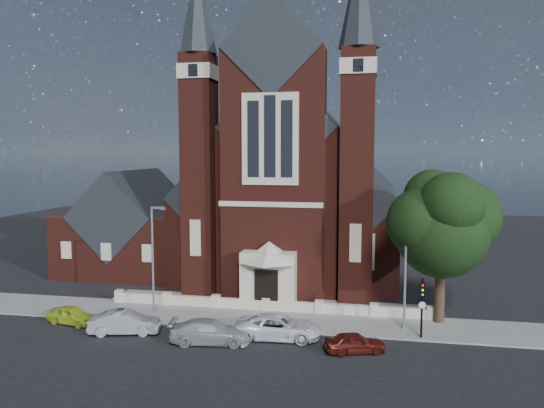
{
  "coord_description": "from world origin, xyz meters",
  "views": [
    {
      "loc": [
        7.87,
        -31.85,
        12.0
      ],
      "look_at": [
        -0.63,
        12.0,
        7.63
      ],
      "focal_mm": 35.0,
      "sensor_mm": 36.0,
      "label": 1
    }
  ],
  "objects_px": {
    "parish_hall": "(135,231)",
    "car_silver_a": "(125,323)",
    "car_white_suv": "(279,327)",
    "car_dark_red": "(355,343)",
    "street_tree": "(444,226)",
    "traffic_signal": "(422,300)",
    "car_silver_b": "(210,332)",
    "street_lamp_left": "(154,254)",
    "street_lamp_right": "(407,264)",
    "church": "(298,189)",
    "car_lime_van": "(72,315)"
  },
  "relations": [
    {
      "from": "car_silver_a",
      "to": "street_lamp_right",
      "type": "bearing_deg",
      "value": -90.85
    },
    {
      "from": "car_silver_a",
      "to": "parish_hall",
      "type": "bearing_deg",
      "value": 9.44
    },
    {
      "from": "car_silver_b",
      "to": "street_tree",
      "type": "bearing_deg",
      "value": -74.09
    },
    {
      "from": "car_lime_van",
      "to": "car_dark_red",
      "type": "distance_m",
      "value": 19.79
    },
    {
      "from": "car_white_suv",
      "to": "car_dark_red",
      "type": "bearing_deg",
      "value": -110.3
    },
    {
      "from": "street_lamp_left",
      "to": "car_white_suv",
      "type": "relative_size",
      "value": 1.46
    },
    {
      "from": "street_lamp_left",
      "to": "street_lamp_right",
      "type": "relative_size",
      "value": 1.0
    },
    {
      "from": "street_lamp_right",
      "to": "street_tree",
      "type": "bearing_deg",
      "value": 34.26
    },
    {
      "from": "parish_hall",
      "to": "street_tree",
      "type": "xyz_separation_m",
      "value": [
        28.6,
        -12.29,
        2.95
      ]
    },
    {
      "from": "car_white_suv",
      "to": "parish_hall",
      "type": "bearing_deg",
      "value": 43.05
    },
    {
      "from": "street_lamp_left",
      "to": "car_silver_a",
      "type": "distance_m",
      "value": 5.69
    },
    {
      "from": "car_silver_a",
      "to": "car_white_suv",
      "type": "bearing_deg",
      "value": -97.94
    },
    {
      "from": "parish_hall",
      "to": "car_silver_a",
      "type": "height_order",
      "value": "parish_hall"
    },
    {
      "from": "street_tree",
      "to": "traffic_signal",
      "type": "bearing_deg",
      "value": -115.95
    },
    {
      "from": "street_tree",
      "to": "street_lamp_left",
      "type": "bearing_deg",
      "value": -175.24
    },
    {
      "from": "parish_hall",
      "to": "street_tree",
      "type": "height_order",
      "value": "street_tree"
    },
    {
      "from": "street_tree",
      "to": "car_silver_a",
      "type": "relative_size",
      "value": 2.33
    },
    {
      "from": "street_lamp_left",
      "to": "street_tree",
      "type": "bearing_deg",
      "value": 4.76
    },
    {
      "from": "church",
      "to": "traffic_signal",
      "type": "distance_m",
      "value": 23.94
    },
    {
      "from": "traffic_signal",
      "to": "car_dark_red",
      "type": "height_order",
      "value": "traffic_signal"
    },
    {
      "from": "church",
      "to": "car_white_suv",
      "type": "xyz_separation_m",
      "value": [
        1.96,
        -22.1,
        -7.42
      ]
    },
    {
      "from": "parish_hall",
      "to": "traffic_signal",
      "type": "height_order",
      "value": "parish_hall"
    },
    {
      "from": "traffic_signal",
      "to": "car_silver_b",
      "type": "bearing_deg",
      "value": -166.2
    },
    {
      "from": "traffic_signal",
      "to": "car_dark_red",
      "type": "bearing_deg",
      "value": -143.02
    },
    {
      "from": "parish_hall",
      "to": "car_silver_b",
      "type": "height_order",
      "value": "parish_hall"
    },
    {
      "from": "church",
      "to": "car_silver_b",
      "type": "xyz_separation_m",
      "value": [
        -2.11,
        -23.74,
        -7.44
      ]
    },
    {
      "from": "traffic_signal",
      "to": "car_silver_b",
      "type": "height_order",
      "value": "traffic_signal"
    },
    {
      "from": "parish_hall",
      "to": "car_silver_a",
      "type": "bearing_deg",
      "value": -66.84
    },
    {
      "from": "car_silver_a",
      "to": "street_tree",
      "type": "bearing_deg",
      "value": -87.92
    },
    {
      "from": "parish_hall",
      "to": "car_silver_a",
      "type": "distance_m",
      "value": 20.05
    },
    {
      "from": "street_lamp_right",
      "to": "parish_hall",
      "type": "bearing_deg",
      "value": 151.78
    },
    {
      "from": "church",
      "to": "parish_hall",
      "type": "xyz_separation_m",
      "value": [
        -16.0,
        -4.94,
        -4.17
      ]
    },
    {
      "from": "car_white_suv",
      "to": "car_dark_red",
      "type": "distance_m",
      "value": 5.16
    },
    {
      "from": "car_silver_a",
      "to": "car_silver_b",
      "type": "distance_m",
      "value": 6.14
    },
    {
      "from": "car_silver_a",
      "to": "car_dark_red",
      "type": "relative_size",
      "value": 1.26
    },
    {
      "from": "church",
      "to": "traffic_signal",
      "type": "bearing_deg",
      "value": -61.8
    },
    {
      "from": "church",
      "to": "car_silver_b",
      "type": "bearing_deg",
      "value": -95.08
    },
    {
      "from": "church",
      "to": "car_dark_red",
      "type": "height_order",
      "value": "church"
    },
    {
      "from": "car_white_suv",
      "to": "church",
      "type": "bearing_deg",
      "value": 1.8
    },
    {
      "from": "parish_hall",
      "to": "street_tree",
      "type": "distance_m",
      "value": 31.27
    },
    {
      "from": "parish_hall",
      "to": "car_silver_b",
      "type": "relative_size",
      "value": 2.39
    },
    {
      "from": "street_tree",
      "to": "traffic_signal",
      "type": "distance_m",
      "value": 5.7
    },
    {
      "from": "car_silver_b",
      "to": "car_white_suv",
      "type": "height_order",
      "value": "car_white_suv"
    },
    {
      "from": "car_silver_a",
      "to": "car_silver_b",
      "type": "xyz_separation_m",
      "value": [
        6.11,
        -0.61,
        -0.02
      ]
    },
    {
      "from": "car_silver_b",
      "to": "church",
      "type": "bearing_deg",
      "value": -13.02
    },
    {
      "from": "traffic_signal",
      "to": "street_tree",
      "type": "bearing_deg",
      "value": 64.05
    },
    {
      "from": "street_lamp_right",
      "to": "car_lime_van",
      "type": "height_order",
      "value": "street_lamp_right"
    },
    {
      "from": "church",
      "to": "street_tree",
      "type": "xyz_separation_m",
      "value": [
        12.6,
        -17.23,
        -1.23
      ]
    },
    {
      "from": "car_silver_a",
      "to": "car_white_suv",
      "type": "relative_size",
      "value": 0.83
    },
    {
      "from": "street_lamp_right",
      "to": "car_silver_b",
      "type": "relative_size",
      "value": 1.58
    }
  ]
}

